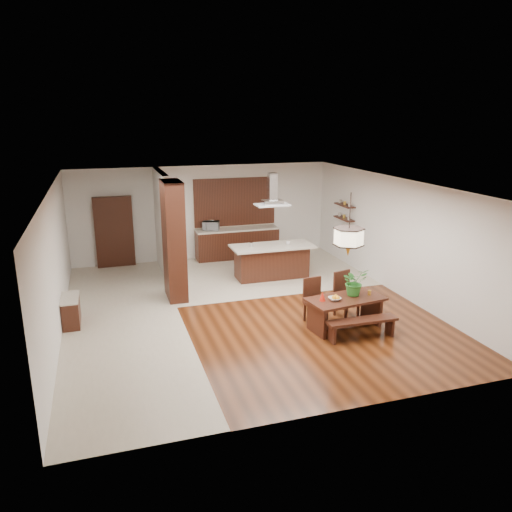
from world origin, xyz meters
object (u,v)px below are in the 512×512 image
object	(u,v)px
dining_table	(345,306)
foliage_plant	(354,282)
dining_chair_right	(347,295)
range_hood	(272,189)
dining_bench	(362,329)
kitchen_island	(272,261)
island_cup	(288,243)
dining_chair_left	(316,301)
microwave	(211,226)
hallway_console	(71,311)
fruit_bowl	(335,299)
pendant_lantern	(349,225)

from	to	relation	value
dining_table	foliage_plant	xyz separation A→B (m)	(0.25, 0.11, 0.48)
dining_chair_right	range_hood	world-z (taller)	range_hood
dining_bench	kitchen_island	bearing A→B (deg)	95.90
kitchen_island	island_cup	xyz separation A→B (m)	(0.43, -0.10, 0.50)
dining_chair_left	dining_bench	bearing A→B (deg)	-67.31
dining_chair_right	microwave	xyz separation A→B (m)	(-1.89, 5.39, 0.58)
hallway_console	foliage_plant	world-z (taller)	foliage_plant
range_hood	dining_chair_left	bearing A→B (deg)	-92.06
hallway_console	microwave	size ratio (longest dim) A/B	1.77
dining_bench	kitchen_island	size ratio (longest dim) A/B	0.65
dining_chair_left	kitchen_island	xyz separation A→B (m)	(0.12, 3.25, -0.01)
dining_bench	microwave	bearing A→B (deg)	104.20
dining_chair_left	microwave	world-z (taller)	microwave
dining_table	microwave	size ratio (longest dim) A/B	3.47
dining_bench	dining_chair_right	size ratio (longest dim) A/B	1.45
range_hood	microwave	xyz separation A→B (m)	(-1.21, 2.25, -1.38)
dining_chair_right	microwave	bearing A→B (deg)	94.86
hallway_console	fruit_bowl	bearing A→B (deg)	-20.44
dining_bench	pendant_lantern	bearing A→B (deg)	98.35
range_hood	foliage_plant	bearing A→B (deg)	-80.46
fruit_bowl	range_hood	xyz separation A→B (m)	(-0.08, 3.74, 1.76)
hallway_console	microwave	world-z (taller)	microwave
hallway_console	foliage_plant	distance (m)	6.10
island_cup	microwave	world-z (taller)	microwave
range_hood	pendant_lantern	bearing A→B (deg)	-84.49
dining_chair_right	range_hood	bearing A→B (deg)	87.81
dining_table	fruit_bowl	bearing A→B (deg)	-169.42
dining_chair_left	dining_chair_right	distance (m)	0.81
range_hood	dining_bench	bearing A→B (deg)	-84.10
kitchen_island	range_hood	bearing A→B (deg)	90.24
dining_bench	island_cup	bearing A→B (deg)	90.09
dining_table	dining_chair_right	distance (m)	0.64
island_cup	foliage_plant	bearing A→B (deg)	-87.24
kitchen_island	dining_chair_right	bearing A→B (deg)	-77.43
pendant_lantern	island_cup	xyz separation A→B (m)	(0.08, 3.59, -1.27)
hallway_console	dining_chair_left	xyz separation A→B (m)	(5.07, -1.48, 0.18)
dining_bench	microwave	size ratio (longest dim) A/B	2.98
dining_bench	microwave	xyz separation A→B (m)	(-1.65, 6.51, 0.88)
hallway_console	dining_chair_right	xyz separation A→B (m)	(5.88, -1.36, 0.20)
dining_chair_right	range_hood	xyz separation A→B (m)	(-0.69, 3.14, 1.95)
dining_table	foliage_plant	size ratio (longest dim) A/B	2.91
foliage_plant	island_cup	size ratio (longest dim) A/B	5.19
dining_bench	range_hood	distance (m)	4.85
hallway_console	foliage_plant	size ratio (longest dim) A/B	1.49
hallway_console	island_cup	size ratio (longest dim) A/B	7.70
dining_bench	dining_table	bearing A→B (deg)	98.35
pendant_lantern	microwave	xyz separation A→B (m)	(-1.56, 5.94, -1.16)
dining_chair_left	range_hood	size ratio (longest dim) A/B	1.09
foliage_plant	kitchen_island	distance (m)	3.66
island_cup	microwave	size ratio (longest dim) A/B	0.23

